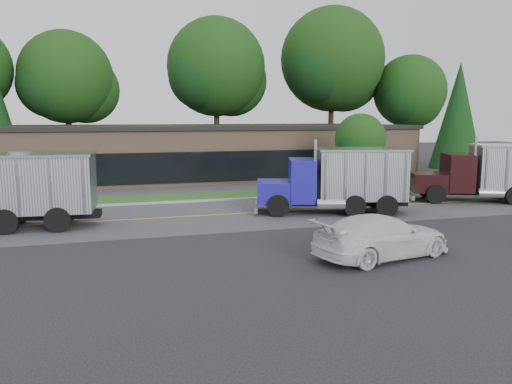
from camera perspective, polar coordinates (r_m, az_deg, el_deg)
ground at (r=17.51m, az=5.23°, el=-7.97°), size 140.00×140.00×0.00m
road at (r=25.87m, az=-1.99°, el=-2.52°), size 60.00×8.00×0.02m
center_line at (r=25.87m, az=-1.99°, el=-2.52°), size 60.00×0.12×0.01m
curb at (r=29.89m, az=-3.94°, el=-1.02°), size 60.00×0.30×0.12m
grass_verge at (r=31.63m, az=-4.63°, el=-0.50°), size 60.00×3.40×0.03m
far_parking at (r=36.50m, az=-6.18°, el=0.70°), size 60.00×7.00×0.02m
strip_mall at (r=42.52m, az=-4.95°, el=4.54°), size 32.00×12.00×4.00m
tree_far_b at (r=49.98m, az=-20.70°, el=11.70°), size 8.97×8.44×12.79m
tree_far_c at (r=51.00m, az=-4.42°, el=13.52°), size 10.30×9.70×14.70m
tree_far_d at (r=53.89m, az=8.81°, el=14.17°), size 11.32×10.65×16.15m
tree_far_e at (r=55.71m, az=17.21°, el=10.56°), size 7.98×7.51×11.38m
evergreen_right at (r=42.59m, az=22.08°, el=8.07°), size 4.05×4.05×9.21m
tree_verge at (r=34.72m, az=11.86°, el=5.66°), size 3.66×3.45×5.22m
dump_truck_blue at (r=26.27m, az=9.57°, el=1.52°), size 8.02×4.54×3.36m
dump_truck_maroon at (r=32.63m, az=25.84°, el=2.15°), size 9.02×5.50×3.36m
rally_car at (r=18.40m, az=14.20°, el=-4.91°), size 5.65×3.31×1.54m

